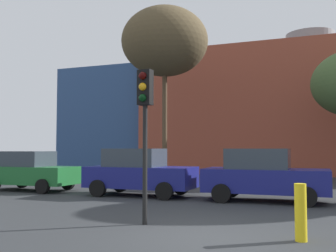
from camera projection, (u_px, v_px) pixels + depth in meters
ground_plane at (207, 237)px, 8.34m from camera, size 200.00×200.00×0.00m
building_backdrop at (312, 115)px, 33.19m from camera, size 42.62×13.68×11.70m
parked_car_0 at (31, 171)px, 17.76m from camera, size 4.09×2.01×1.77m
parked_car_1 at (139, 172)px, 15.86m from camera, size 4.37×2.14×1.89m
parked_car_2 at (264, 175)px, 14.11m from camera, size 4.36×2.14×1.89m
traffic_light_island at (145, 110)px, 9.91m from camera, size 0.38×0.37×3.89m
bare_tree_2 at (165, 42)px, 23.02m from camera, size 5.08×5.08×10.21m
bollard_yellow_0 at (301, 212)px, 8.00m from camera, size 0.24×0.24×1.17m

